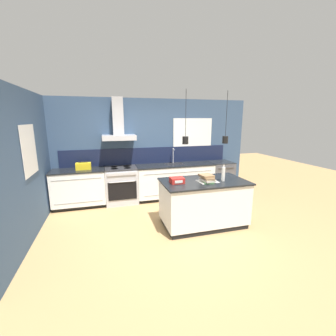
% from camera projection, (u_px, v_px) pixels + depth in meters
% --- Properties ---
extents(ground_plane, '(16.00, 16.00, 0.00)m').
position_uv_depth(ground_plane, '(169.00, 228.00, 4.36)').
color(ground_plane, tan).
rests_on(ground_plane, ground).
extents(wall_back, '(5.60, 2.07, 2.60)m').
position_uv_depth(wall_back, '(147.00, 147.00, 5.94)').
color(wall_back, '#354C6B').
rests_on(wall_back, ground_plane).
extents(wall_left, '(0.08, 3.80, 2.60)m').
position_uv_depth(wall_left, '(31.00, 163.00, 4.09)').
color(wall_left, '#354C6B').
rests_on(wall_left, ground_plane).
extents(counter_run_left, '(1.22, 0.64, 0.91)m').
position_uv_depth(counter_run_left, '(79.00, 188.00, 5.38)').
color(counter_run_left, black).
rests_on(counter_run_left, ground_plane).
extents(counter_run_sink, '(2.07, 0.64, 1.32)m').
position_uv_depth(counter_run_sink, '(175.00, 181.00, 6.03)').
color(counter_run_sink, black).
rests_on(counter_run_sink, ground_plane).
extents(oven_range, '(0.78, 0.66, 0.91)m').
position_uv_depth(oven_range, '(121.00, 185.00, 5.64)').
color(oven_range, '#B5B5BA').
rests_on(oven_range, ground_plane).
extents(dishwasher, '(0.62, 0.65, 0.91)m').
position_uv_depth(dishwasher, '(220.00, 177.00, 6.38)').
color(dishwasher, '#4C4C51').
rests_on(dishwasher, ground_plane).
extents(kitchen_island, '(1.65, 0.94, 0.91)m').
position_uv_depth(kitchen_island, '(203.00, 203.00, 4.45)').
color(kitchen_island, black).
rests_on(kitchen_island, ground_plane).
extents(bottle_on_island, '(0.07, 0.07, 0.34)m').
position_uv_depth(bottle_on_island, '(223.00, 174.00, 4.31)').
color(bottle_on_island, silver).
rests_on(bottle_on_island, kitchen_island).
extents(book_stack, '(0.26, 0.33, 0.15)m').
position_uv_depth(book_stack, '(207.00, 178.00, 4.24)').
color(book_stack, '#4C7F4C').
rests_on(book_stack, kitchen_island).
extents(red_supply_box, '(0.25, 0.22, 0.10)m').
position_uv_depth(red_supply_box, '(177.00, 180.00, 4.19)').
color(red_supply_box, red).
rests_on(red_supply_box, kitchen_island).
extents(paper_pile, '(0.38, 0.33, 0.01)m').
position_uv_depth(paper_pile, '(207.00, 181.00, 4.30)').
color(paper_pile, silver).
rests_on(paper_pile, kitchen_island).
extents(yellow_toolbox, '(0.34, 0.18, 0.19)m').
position_uv_depth(yellow_toolbox, '(83.00, 166.00, 5.30)').
color(yellow_toolbox, gold).
rests_on(yellow_toolbox, counter_run_left).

